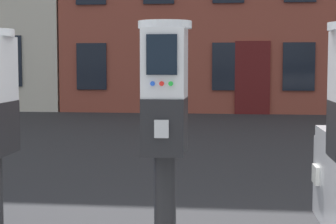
{
  "coord_description": "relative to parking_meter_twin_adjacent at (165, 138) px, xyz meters",
  "views": [
    {
      "loc": [
        0.65,
        -2.7,
        1.49
      ],
      "look_at": [
        0.35,
        -0.23,
        1.28
      ],
      "focal_mm": 63.29,
      "sensor_mm": 36.0,
      "label": 1
    }
  ],
  "objects": [
    {
      "name": "parking_meter_twin_adjacent",
      "position": [
        0.0,
        0.0,
        0.0
      ],
      "size": [
        0.22,
        0.25,
        1.51
      ],
      "rotation": [
        0.0,
        0.0,
        -1.55
      ],
      "color": "black",
      "rests_on": "sidewalk_slab"
    }
  ]
}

